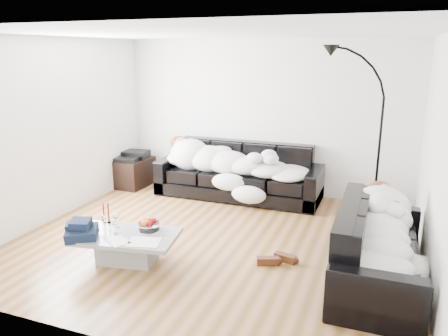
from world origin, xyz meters
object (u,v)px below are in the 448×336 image
(fruit_bowl, at_px, (149,224))
(candle_right, at_px, (108,213))
(stereo, at_px, (133,155))
(candle_left, at_px, (104,213))
(av_cabinet, at_px, (134,172))
(sofa_back, at_px, (238,171))
(shoes, at_px, (276,259))
(sleeper_right, at_px, (382,225))
(wine_glass_b, at_px, (104,222))
(wine_glass_a, at_px, (116,220))
(sofa_right, at_px, (380,245))
(coffee_table, at_px, (127,248))
(floor_lamp, at_px, (379,147))
(sleeper_back, at_px, (238,160))
(wine_glass_c, at_px, (115,227))

(fruit_bowl, height_order, candle_right, candle_right)
(stereo, bearing_deg, candle_left, -72.79)
(candle_right, distance_m, av_cabinet, 2.67)
(sofa_back, height_order, shoes, sofa_back)
(sleeper_right, height_order, shoes, sleeper_right)
(wine_glass_b, distance_m, candle_left, 0.20)
(candle_left, relative_size, stereo, 0.55)
(wine_glass_a, distance_m, candle_left, 0.25)
(sofa_back, xyz_separation_m, wine_glass_b, (-0.79, -2.65, -0.02))
(stereo, bearing_deg, sleeper_right, -32.42)
(sofa_right, height_order, stereo, sofa_right)
(sofa_back, bearing_deg, sofa_right, -42.51)
(coffee_table, height_order, floor_lamp, floor_lamp)
(sofa_right, height_order, coffee_table, sofa_right)
(candle_left, distance_m, av_cabinet, 2.65)
(sofa_back, relative_size, sleeper_back, 1.18)
(sleeper_right, xyz_separation_m, wine_glass_b, (-3.10, -0.53, -0.21))
(stereo, bearing_deg, fruit_bowl, -61.60)
(sofa_right, relative_size, fruit_bowl, 8.22)
(candle_right, height_order, av_cabinet, candle_right)
(wine_glass_a, xyz_separation_m, candle_left, (-0.23, 0.08, 0.03))
(sofa_back, height_order, fruit_bowl, sofa_back)
(coffee_table, height_order, stereo, stereo)
(fruit_bowl, bearing_deg, sleeper_back, 83.75)
(stereo, relative_size, floor_lamp, 0.20)
(wine_glass_a, height_order, floor_lamp, floor_lamp)
(sleeper_right, distance_m, candle_left, 3.24)
(fruit_bowl, bearing_deg, floor_lamp, 41.93)
(sofa_back, bearing_deg, shoes, -60.72)
(sofa_right, bearing_deg, stereo, 64.68)
(sleeper_back, relative_size, candle_left, 9.51)
(candle_left, distance_m, shoes, 2.17)
(wine_glass_c, xyz_separation_m, candle_right, (-0.28, 0.26, 0.04))
(wine_glass_a, bearing_deg, shoes, 13.07)
(sofa_right, height_order, wine_glass_a, sofa_right)
(coffee_table, xyz_separation_m, fruit_bowl, (0.18, 0.21, 0.25))
(wine_glass_a, bearing_deg, wine_glass_b, -144.38)
(shoes, height_order, stereo, stereo)
(sleeper_back, distance_m, sleeper_right, 3.10)
(candle_right, height_order, floor_lamp, floor_lamp)
(wine_glass_b, bearing_deg, stereo, 115.03)
(wine_glass_c, bearing_deg, sleeper_back, 78.13)
(wine_glass_a, bearing_deg, sleeper_back, 75.08)
(sleeper_right, bearing_deg, stereo, 64.68)
(av_cabinet, bearing_deg, shoes, -30.34)
(candle_left, xyz_separation_m, candle_right, (0.06, 0.01, 0.00))
(wine_glass_a, distance_m, wine_glass_b, 0.15)
(sleeper_back, height_order, coffee_table, sleeper_back)
(sleeper_back, bearing_deg, wine_glass_b, -106.90)
(sofa_back, height_order, candle_right, sofa_back)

